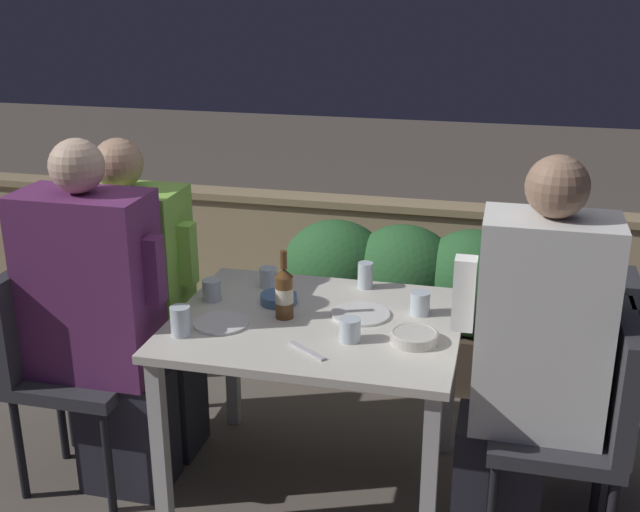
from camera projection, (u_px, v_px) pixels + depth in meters
name	position (u px, v px, depth m)	size (l,w,h in m)	color
ground_plane	(316.00, 485.00, 3.10)	(16.00, 16.00, 0.00)	#665B51
parapet_wall	(388.00, 258.00, 4.54)	(9.00, 0.18, 0.67)	tan
dining_table	(316.00, 342.00, 2.89)	(1.02, 0.83, 0.70)	silver
planter_hedge	(403.00, 295.00, 3.82)	(1.19, 0.47, 0.76)	brown
chair_left_near	(58.00, 351.00, 3.00)	(0.42, 0.42, 0.87)	#333338
person_purple_stripe	(101.00, 322.00, 2.91)	(0.52, 0.26, 1.35)	#282833
chair_left_far	(96.00, 322.00, 3.24)	(0.42, 0.42, 0.87)	#333338
person_green_blouse	(137.00, 301.00, 3.16)	(0.52, 0.26, 1.29)	#282833
chair_right_near	(586.00, 413.00, 2.58)	(0.42, 0.42, 0.87)	#333338
person_white_polo	(529.00, 363.00, 2.57)	(0.49, 0.26, 1.37)	#282833
chair_right_far	(594.00, 371.00, 2.84)	(0.42, 0.42, 0.87)	#333338
beer_bottle	(284.00, 292.00, 2.85)	(0.07, 0.07, 0.25)	brown
plate_0	(221.00, 323.00, 2.82)	(0.20, 0.20, 0.01)	white
plate_1	(360.00, 314.00, 2.89)	(0.21, 0.21, 0.01)	white
bowl_0	(279.00, 298.00, 2.99)	(0.14, 0.14, 0.04)	#4C709E
bowl_1	(414.00, 336.00, 2.68)	(0.16, 0.16, 0.04)	beige
glass_cup_0	(350.00, 330.00, 2.69)	(0.07, 0.07, 0.08)	silver
glass_cup_1	(212.00, 290.00, 3.02)	(0.07, 0.07, 0.08)	silver
glass_cup_2	(268.00, 277.00, 3.14)	(0.07, 0.07, 0.08)	silver
glass_cup_3	(365.00, 275.00, 3.13)	(0.06, 0.06, 0.10)	silver
glass_cup_4	(420.00, 303.00, 2.89)	(0.07, 0.07, 0.08)	silver
glass_cup_5	(180.00, 321.00, 2.72)	(0.07, 0.07, 0.10)	silver
fork_0	(307.00, 351.00, 2.62)	(0.15, 0.12, 0.01)	silver
potted_plant	(72.00, 292.00, 3.86)	(0.35, 0.35, 0.67)	#B2A899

